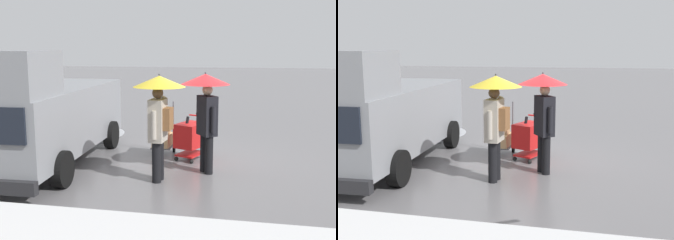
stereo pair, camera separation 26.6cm
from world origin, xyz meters
TOP-DOWN VIEW (x-y plane):
  - ground_plane at (0.00, 0.00)m, footprint 90.00×90.00m
  - slush_patch_near_cluster at (3.89, -1.98)m, footprint 2.22×2.22m
  - slush_patch_mid_street at (4.12, -2.62)m, footprint 2.80×2.80m
  - cargo_van_parked_right at (3.47, 0.89)m, footprint 2.31×5.39m
  - shopping_cart_vendor at (0.31, -0.25)m, footprint 0.82×0.97m
  - hand_dolly_boxes at (1.05, -0.55)m, footprint 0.53×0.70m
  - pedestrian_pink_side at (-0.14, 0.70)m, footprint 1.04×1.04m
  - pedestrian_black_side at (0.71, 1.44)m, footprint 1.04×1.04m

SIDE VIEW (x-z plane):
  - ground_plane at x=0.00m, z-range 0.00..0.00m
  - slush_patch_near_cluster at x=3.89m, z-range 0.00..0.01m
  - slush_patch_mid_street at x=4.12m, z-range 0.00..0.01m
  - hand_dolly_boxes at x=1.05m, z-range -0.18..1.13m
  - shopping_cart_vendor at x=0.31m, z-range 0.05..1.09m
  - cargo_van_parked_right at x=3.47m, z-range -0.12..2.48m
  - pedestrian_black_side at x=0.71m, z-range 0.50..2.64m
  - pedestrian_pink_side at x=-0.14m, z-range 0.51..2.66m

